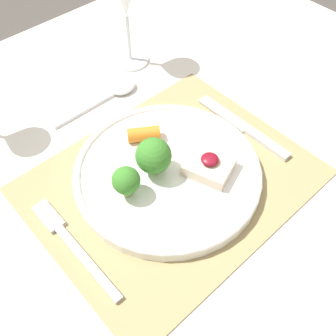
{
  "coord_description": "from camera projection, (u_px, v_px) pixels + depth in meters",
  "views": [
    {
      "loc": [
        -0.25,
        -0.27,
        1.25
      ],
      "look_at": [
        0.0,
        0.01,
        0.78
      ],
      "focal_mm": 42.0,
      "sensor_mm": 36.0,
      "label": 1
    }
  ],
  "objects": [
    {
      "name": "ground_plane",
      "position": [
        170.0,
        327.0,
        1.2
      ],
      "size": [
        8.0,
        8.0,
        0.0
      ],
      "primitive_type": "plane",
      "color": "#4C4742"
    },
    {
      "name": "dining_table",
      "position": [
        171.0,
        213.0,
        0.69
      ],
      "size": [
        1.24,
        1.05,
        0.75
      ],
      "color": "white",
      "rests_on": "ground_plane"
    },
    {
      "name": "placemat",
      "position": [
        171.0,
        180.0,
        0.61
      ],
      "size": [
        0.42,
        0.33,
        0.0
      ],
      "primitive_type": "cube",
      "color": "#9E895B",
      "rests_on": "dining_table"
    },
    {
      "name": "dinner_plate",
      "position": [
        167.0,
        170.0,
        0.6
      ],
      "size": [
        0.29,
        0.29,
        0.08
      ],
      "color": "white",
      "rests_on": "placemat"
    },
    {
      "name": "fork",
      "position": [
        70.0,
        241.0,
        0.54
      ],
      "size": [
        0.02,
        0.19,
        0.01
      ],
      "rotation": [
        0.0,
        0.0,
        -0.02
      ],
      "color": "silver",
      "rests_on": "placemat"
    },
    {
      "name": "knife",
      "position": [
        248.0,
        130.0,
        0.67
      ],
      "size": [
        0.02,
        0.19,
        0.01
      ],
      "rotation": [
        0.0,
        0.0,
        -0.0
      ],
      "color": "silver",
      "rests_on": "placemat"
    },
    {
      "name": "spoon",
      "position": [
        115.0,
        91.0,
        0.74
      ],
      "size": [
        0.18,
        0.04,
        0.02
      ],
      "rotation": [
        0.0,
        0.0,
        -0.08
      ],
      "color": "silver",
      "rests_on": "dining_table"
    }
  ]
}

